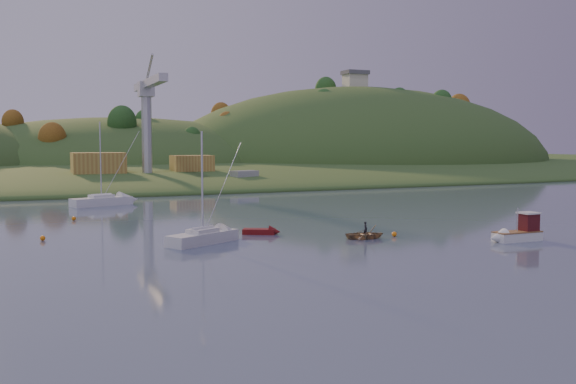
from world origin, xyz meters
name	(u,v)px	position (x,y,z in m)	size (l,w,h in m)	color
far_shore	(87,167)	(0.00, 230.00, 0.00)	(620.00, 220.00, 1.50)	#2A4A1D
shore_slope	(110,176)	(0.00, 165.00, 0.00)	(640.00, 150.00, 7.00)	#2A4A1D
hill_center	(122,169)	(10.00, 210.00, 0.00)	(140.00, 120.00, 36.00)	#2A4A1D
hill_right	(354,167)	(95.00, 195.00, 0.00)	(150.00, 130.00, 60.00)	#2A4A1D
hilltop_house	(355,79)	(95.00, 195.00, 33.40)	(9.00, 7.00, 6.45)	beige
hillside_trees	(102,173)	(0.00, 185.00, 0.00)	(280.00, 50.00, 32.00)	#19481A
wharf	(159,179)	(5.00, 122.00, 1.20)	(42.00, 16.00, 2.40)	slate
shed_west	(98,164)	(-8.00, 123.00, 4.80)	(11.00, 8.00, 4.80)	olive
shed_east	(192,164)	(13.00, 124.00, 4.40)	(9.00, 7.00, 4.00)	olive
dock_crane	(148,106)	(2.00, 118.39, 17.17)	(3.20, 28.00, 20.30)	#B7B7BC
fishing_boat	(514,233)	(19.45, 26.54, 0.80)	(5.69, 1.82, 3.63)	silver
sailboat_near	(203,236)	(-8.51, 36.92, 0.70)	(7.71, 5.77, 10.53)	silver
sailboat_far	(101,200)	(-12.86, 77.58, 0.79)	(9.40, 5.52, 12.51)	white
canoe	(365,235)	(7.09, 33.56, 0.40)	(2.77, 3.88, 0.80)	#8B6F4D
paddler	(366,231)	(7.09, 33.56, 0.72)	(0.52, 0.34, 1.43)	black
red_tender	(266,232)	(-0.85, 40.22, 0.28)	(4.05, 3.05, 1.33)	#600D0E
work_vessel	(245,181)	(20.31, 108.00, 1.22)	(14.12, 8.84, 3.42)	slate
buoy_1	(394,234)	(10.48, 33.65, 0.25)	(0.50, 0.50, 0.50)	orange
buoy_3	(74,218)	(-18.21, 60.17, 0.25)	(0.50, 0.50, 0.50)	orange
buoy_4	(43,238)	(-22.32, 44.59, 0.25)	(0.50, 0.50, 0.50)	orange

